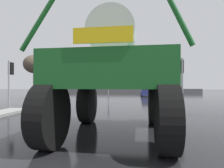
{
  "coord_description": "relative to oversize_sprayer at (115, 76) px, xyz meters",
  "views": [
    {
      "loc": [
        1.6,
        0.47,
        1.6
      ],
      "look_at": [
        0.61,
        10.59,
        1.68
      ],
      "focal_mm": 30.32,
      "sensor_mm": 36.0,
      "label": 1
    }
  ],
  "objects": [
    {
      "name": "traffic_signal_near_left",
      "position": [
        -7.64,
        5.89,
        0.46
      ],
      "size": [
        0.24,
        0.54,
        3.28
      ],
      "color": "gray",
      "rests_on": "ground"
    },
    {
      "name": "ground_plane",
      "position": [
        -1.08,
        11.27,
        -1.92
      ],
      "size": [
        120.0,
        120.0,
        0.0
      ],
      "primitive_type": "plane",
      "color": "black"
    },
    {
      "name": "traffic_signal_far_left",
      "position": [
        -7.02,
        23.87,
        0.81
      ],
      "size": [
        0.24,
        0.55,
        3.75
      ],
      "color": "gray",
      "rests_on": "ground"
    },
    {
      "name": "sedan_ahead",
      "position": [
        3.05,
        22.83,
        -1.21
      ],
      "size": [
        2.13,
        4.22,
        1.52
      ],
      "rotation": [
        0.0,
        0.0,
        1.49
      ],
      "color": "navy",
      "rests_on": "ground"
    },
    {
      "name": "oversize_sprayer",
      "position": [
        0.0,
        0.0,
        0.0
      ],
      "size": [
        4.22,
        5.34,
        4.52
      ],
      "rotation": [
        0.0,
        0.0,
        1.52
      ],
      "color": "black",
      "rests_on": "ground"
    },
    {
      "name": "bare_tree_left",
      "position": [
        -11.39,
        16.23,
        2.28
      ],
      "size": [
        2.7,
        2.7,
        5.41
      ],
      "color": "#473828",
      "rests_on": "ground"
    },
    {
      "name": "traffic_signal_far_right",
      "position": [
        -3.0,
        23.88,
        0.54
      ],
      "size": [
        0.24,
        0.55,
        3.39
      ],
      "color": "gray",
      "rests_on": "ground"
    },
    {
      "name": "roadside_barrier",
      "position": [
        -1.08,
        34.49,
        -1.47
      ],
      "size": [
        32.88,
        0.24,
        0.9
      ],
      "primitive_type": "cube",
      "color": "#59595B",
      "rests_on": "ground"
    },
    {
      "name": "traffic_signal_near_right",
      "position": [
        3.69,
        5.89,
        0.48
      ],
      "size": [
        0.24,
        0.54,
        3.3
      ],
      "color": "gray",
      "rests_on": "ground"
    }
  ]
}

